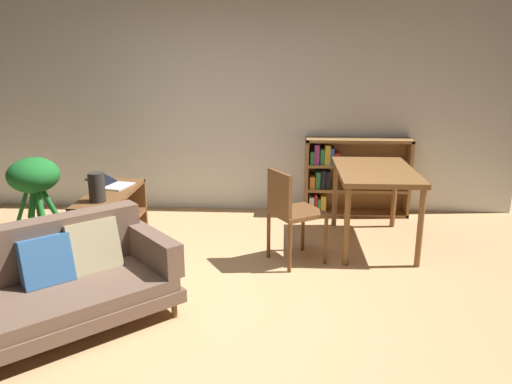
# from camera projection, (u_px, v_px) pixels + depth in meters

# --- Properties ---
(ground_plane) EXTENTS (8.16, 8.16, 0.00)m
(ground_plane) POSITION_uv_depth(u_px,v_px,m) (212.00, 310.00, 3.88)
(ground_plane) COLOR tan
(back_wall_panel) EXTENTS (6.80, 0.10, 2.70)m
(back_wall_panel) POSITION_uv_depth(u_px,v_px,m) (241.00, 103.00, 6.11)
(back_wall_panel) COLOR silver
(back_wall_panel) RESTS_ON ground_plane
(fabric_couch) EXTENTS (2.08, 1.99, 0.75)m
(fabric_couch) POSITION_uv_depth(u_px,v_px,m) (24.00, 289.00, 3.46)
(fabric_couch) COLOR brown
(fabric_couch) RESTS_ON ground_plane
(media_console) EXTENTS (0.40, 1.15, 0.61)m
(media_console) POSITION_uv_depth(u_px,v_px,m) (112.00, 222.00, 5.00)
(media_console) COLOR brown
(media_console) RESTS_ON ground_plane
(open_laptop) EXTENTS (0.46, 0.40, 0.10)m
(open_laptop) POSITION_uv_depth(u_px,v_px,m) (112.00, 184.00, 5.12)
(open_laptop) COLOR silver
(open_laptop) RESTS_ON media_console
(desk_speaker) EXTENTS (0.15, 0.15, 0.27)m
(desk_speaker) POSITION_uv_depth(u_px,v_px,m) (97.00, 187.00, 4.55)
(desk_speaker) COLOR #2D2823
(desk_speaker) RESTS_ON media_console
(potted_floor_plant) EXTENTS (0.52, 0.52, 0.92)m
(potted_floor_plant) POSITION_uv_depth(u_px,v_px,m) (35.00, 184.00, 5.07)
(potted_floor_plant) COLOR brown
(potted_floor_plant) RESTS_ON ground_plane
(dining_table) EXTENTS (0.77, 1.23, 0.81)m
(dining_table) POSITION_uv_depth(u_px,v_px,m) (375.00, 178.00, 5.04)
(dining_table) COLOR brown
(dining_table) RESTS_ON ground_plane
(dining_chair_near) EXTENTS (0.59, 0.59, 0.91)m
(dining_chair_near) POSITION_uv_depth(u_px,v_px,m) (291.00, 210.00, 4.63)
(dining_chair_near) COLOR brown
(dining_chair_near) RESTS_ON ground_plane
(bookshelf) EXTENTS (1.27, 0.29, 0.95)m
(bookshelf) POSITION_uv_depth(u_px,v_px,m) (349.00, 176.00, 6.11)
(bookshelf) COLOR olive
(bookshelf) RESTS_ON ground_plane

